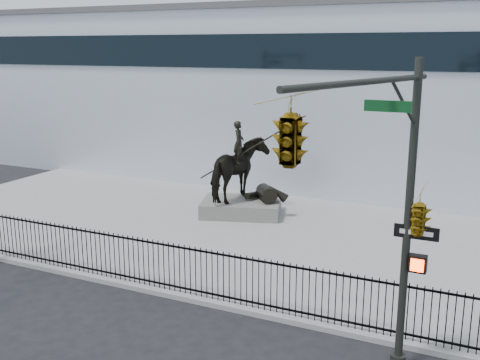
% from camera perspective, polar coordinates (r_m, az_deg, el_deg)
% --- Properties ---
extents(ground, '(120.00, 120.00, 0.00)m').
position_cam_1_polar(ground, '(16.36, -10.01, -12.95)').
color(ground, black).
rests_on(ground, ground).
extents(plaza, '(30.00, 12.00, 0.15)m').
position_cam_1_polar(plaza, '(21.95, 0.55, -5.57)').
color(plaza, gray).
rests_on(plaza, ground).
extents(building, '(44.00, 14.00, 9.00)m').
position_cam_1_polar(building, '(33.14, 10.09, 8.49)').
color(building, silver).
rests_on(building, ground).
extents(picket_fence, '(22.10, 0.10, 1.50)m').
position_cam_1_polar(picket_fence, '(16.93, -7.69, -8.58)').
color(picket_fence, black).
rests_on(picket_fence, plaza).
extents(statue_plinth, '(3.84, 3.17, 0.62)m').
position_cam_1_polar(statue_plinth, '(24.22, 0.12, -2.79)').
color(statue_plinth, '#595751').
rests_on(statue_plinth, plaza).
extents(equestrian_statue, '(4.06, 3.17, 3.60)m').
position_cam_1_polar(equestrian_statue, '(23.81, 0.27, 0.93)').
color(equestrian_statue, black).
rests_on(equestrian_statue, statue_plinth).
extents(traffic_signal_right, '(2.17, 6.86, 7.00)m').
position_cam_1_polar(traffic_signal_right, '(10.38, 12.38, -0.01)').
color(traffic_signal_right, '#262823').
rests_on(traffic_signal_right, ground).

